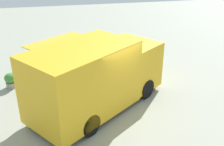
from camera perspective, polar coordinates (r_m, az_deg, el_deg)
ground_plane at (r=10.13m, az=-0.14°, el=-7.26°), size 40.00×40.00×0.00m
food_truck at (r=9.56m, az=-3.23°, el=-1.06°), size 4.86×5.55×2.53m
person_customer at (r=13.94m, az=9.52°, el=3.37°), size 0.60×0.79×0.88m
planter_flowering_far at (r=12.14m, az=-20.69°, el=-1.40°), size 0.51×0.51×0.65m
planter_flowering_side at (r=13.26m, az=-12.43°, el=2.23°), size 0.57×0.57×0.75m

